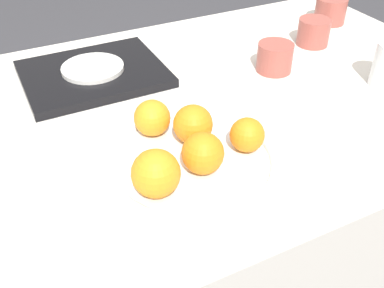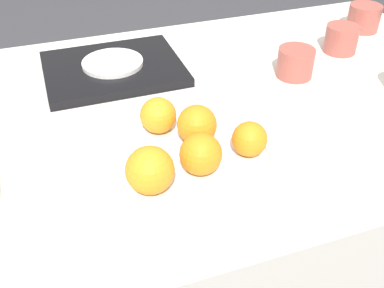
{
  "view_description": "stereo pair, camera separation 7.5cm",
  "coord_description": "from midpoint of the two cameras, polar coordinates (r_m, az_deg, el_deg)",
  "views": [
    {
      "loc": [
        -0.37,
        -0.73,
        1.27
      ],
      "look_at": [
        -0.1,
        -0.19,
        0.81
      ],
      "focal_mm": 42.0,
      "sensor_mm": 36.0,
      "label": 1
    },
    {
      "loc": [
        -0.3,
        -0.76,
        1.27
      ],
      "look_at": [
        -0.1,
        -0.19,
        0.81
      ],
      "focal_mm": 42.0,
      "sensor_mm": 36.0,
      "label": 2
    }
  ],
  "objects": [
    {
      "name": "cup_1",
      "position": [
        1.23,
        20.14,
        12.38
      ],
      "size": [
        0.08,
        0.08,
        0.07
      ],
      "color": "#9E4C42",
      "rests_on": "table"
    },
    {
      "name": "cup_2",
      "position": [
        1.08,
        14.98,
        9.89
      ],
      "size": [
        0.08,
        0.08,
        0.07
      ],
      "color": "#9E4C42",
      "rests_on": "table"
    },
    {
      "name": "orange_0",
      "position": [
        0.78,
        10.39,
        0.59
      ],
      "size": [
        0.06,
        0.06,
        0.06
      ],
      "color": "orange",
      "rests_on": "fruit_platter"
    },
    {
      "name": "fruit_platter",
      "position": [
        0.78,
        2.77,
        -2.38
      ],
      "size": [
        0.3,
        0.3,
        0.02
      ],
      "color": "silver",
      "rests_on": "table"
    },
    {
      "name": "table",
      "position": [
        1.2,
        3.25,
        -10.34
      ],
      "size": [
        1.38,
        0.84,
        0.76
      ],
      "color": "silver",
      "rests_on": "ground_plane"
    },
    {
      "name": "orange_2",
      "position": [
        0.73,
        4.07,
        -1.4
      ],
      "size": [
        0.07,
        0.07,
        0.07
      ],
      "color": "orange",
      "rests_on": "fruit_platter"
    },
    {
      "name": "orange_1",
      "position": [
        0.69,
        -2.28,
        -3.48
      ],
      "size": [
        0.08,
        0.08,
        0.08
      ],
      "color": "orange",
      "rests_on": "fruit_platter"
    },
    {
      "name": "orange_4",
      "position": [
        0.8,
        3.33,
        2.38
      ],
      "size": [
        0.07,
        0.07,
        0.07
      ],
      "color": "orange",
      "rests_on": "fruit_platter"
    },
    {
      "name": "cup_0",
      "position": [
        1.38,
        22.5,
        14.56
      ],
      "size": [
        0.09,
        0.09,
        0.07
      ],
      "color": "#9E4C42",
      "rests_on": "table"
    },
    {
      "name": "side_plate",
      "position": [
        1.07,
        -8.06,
        10.12
      ],
      "size": [
        0.14,
        0.14,
        0.01
      ],
      "color": "silver",
      "rests_on": "serving_tray"
    },
    {
      "name": "orange_3",
      "position": [
        0.82,
        -1.71,
        3.56
      ],
      "size": [
        0.07,
        0.07,
        0.07
      ],
      "color": "orange",
      "rests_on": "fruit_platter"
    },
    {
      "name": "serving_tray",
      "position": [
        1.08,
        -7.99,
        9.41
      ],
      "size": [
        0.31,
        0.26,
        0.02
      ],
      "color": "black",
      "rests_on": "table"
    }
  ]
}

